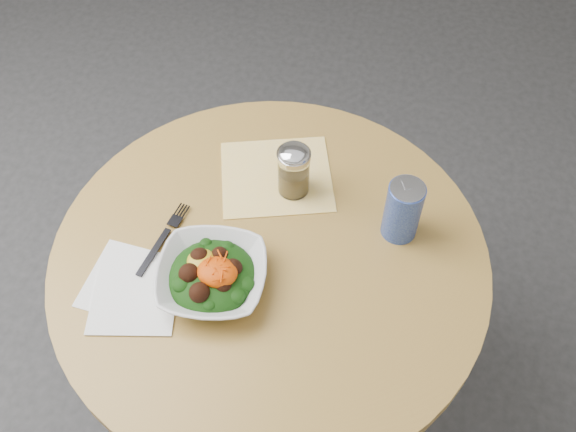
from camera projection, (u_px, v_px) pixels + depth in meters
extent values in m
plane|color=#2C2C2E|center=(275.00, 392.00, 1.91)|extent=(6.00, 6.00, 0.00)
cylinder|color=black|center=(275.00, 390.00, 1.90)|extent=(0.52, 0.52, 0.03)
cylinder|color=black|center=(273.00, 339.00, 1.63)|extent=(0.10, 0.10, 0.71)
cylinder|color=#BB9443|center=(270.00, 258.00, 1.33)|extent=(0.90, 0.90, 0.04)
cube|color=#FFB60D|center=(276.00, 176.00, 1.44)|extent=(0.30, 0.29, 0.00)
cube|color=white|center=(129.00, 282.00, 1.27)|extent=(0.17, 0.17, 0.00)
cube|color=white|center=(134.00, 297.00, 1.25)|extent=(0.20, 0.20, 0.00)
imported|color=silver|center=(212.00, 277.00, 1.25)|extent=(0.24, 0.24, 0.05)
ellipsoid|color=black|center=(212.00, 277.00, 1.25)|extent=(0.17, 0.17, 0.06)
ellipsoid|color=#C09A13|center=(201.00, 260.00, 1.24)|extent=(0.06, 0.06, 0.02)
ellipsoid|color=#E74405|center=(217.00, 272.00, 1.22)|extent=(0.08, 0.07, 0.04)
cube|color=black|center=(154.00, 252.00, 1.31)|extent=(0.03, 0.12, 0.00)
cube|color=black|center=(178.00, 216.00, 1.36)|extent=(0.03, 0.07, 0.00)
cylinder|color=silver|center=(294.00, 173.00, 1.37)|extent=(0.07, 0.07, 0.10)
cylinder|color=#A58B4D|center=(294.00, 180.00, 1.39)|extent=(0.06, 0.06, 0.06)
cylinder|color=silver|center=(294.00, 155.00, 1.33)|extent=(0.07, 0.07, 0.01)
ellipsoid|color=silver|center=(294.00, 153.00, 1.32)|extent=(0.07, 0.07, 0.03)
cylinder|color=navy|center=(403.00, 211.00, 1.29)|extent=(0.07, 0.07, 0.14)
cylinder|color=#B9B9C1|center=(408.00, 188.00, 1.24)|extent=(0.07, 0.07, 0.00)
cube|color=#B9B9C1|center=(407.00, 184.00, 1.24)|extent=(0.02, 0.03, 0.00)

